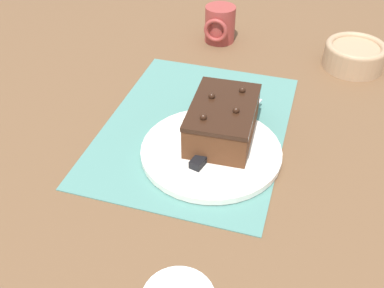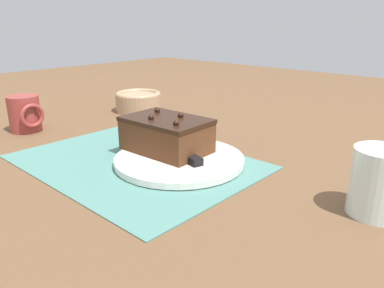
% 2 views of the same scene
% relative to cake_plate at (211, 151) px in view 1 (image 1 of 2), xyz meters
% --- Properties ---
extents(ground_plane, '(3.00, 3.00, 0.00)m').
position_rel_cake_plate_xyz_m(ground_plane, '(-0.07, -0.05, -0.01)').
color(ground_plane, brown).
extents(placemat_woven, '(0.46, 0.34, 0.00)m').
position_rel_cake_plate_xyz_m(placemat_woven, '(-0.07, -0.05, -0.01)').
color(placemat_woven, slate).
rests_on(placemat_woven, ground_plane).
extents(cake_plate, '(0.25, 0.25, 0.01)m').
position_rel_cake_plate_xyz_m(cake_plate, '(0.00, 0.00, 0.00)').
color(cake_plate, white).
rests_on(cake_plate, placemat_woven).
extents(chocolate_cake, '(0.17, 0.12, 0.08)m').
position_rel_cake_plate_xyz_m(chocolate_cake, '(-0.04, 0.01, 0.04)').
color(chocolate_cake, '#512D19').
rests_on(chocolate_cake, cake_plate).
extents(serving_knife, '(0.25, 0.08, 0.01)m').
position_rel_cake_plate_xyz_m(serving_knife, '(-0.02, 0.01, 0.01)').
color(serving_knife, black).
rests_on(serving_knife, cake_plate).
extents(small_bowl, '(0.14, 0.14, 0.06)m').
position_rel_cake_plate_xyz_m(small_bowl, '(-0.40, 0.23, 0.02)').
color(small_bowl, tan).
rests_on(small_bowl, ground_plane).
extents(coffee_mug, '(0.09, 0.08, 0.09)m').
position_rel_cake_plate_xyz_m(coffee_mug, '(-0.44, -0.10, 0.03)').
color(coffee_mug, '#993833').
rests_on(coffee_mug, ground_plane).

